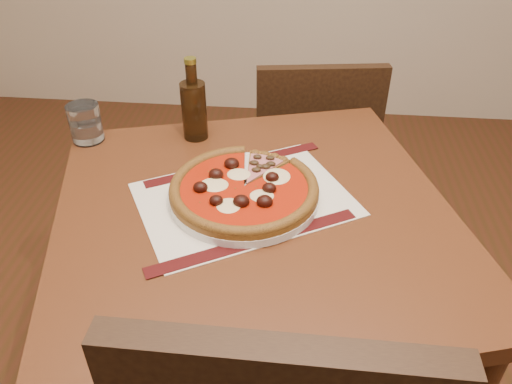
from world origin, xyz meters
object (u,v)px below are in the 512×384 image
plate (244,195)px  table (255,246)px  water_glass (85,123)px  chair_far (312,154)px  pizza (244,188)px  bottle (194,108)px

plate → table: bearing=-51.0°
table → water_glass: size_ratio=10.43×
chair_far → plate: 0.73m
table → pizza: bearing=129.6°
pizza → chair_far: bearing=76.8°
pizza → bottle: bottle is taller
chair_far → pizza: chair_far is taller
pizza → water_glass: (-0.42, 0.21, 0.02)m
plate → bottle: size_ratio=1.51×
bottle → plate: bearing=-58.8°
plate → bottle: bottle is taller
table → water_glass: water_glass is taller
water_glass → chair_far: bearing=37.9°
plate → water_glass: (-0.42, 0.21, 0.04)m
chair_far → plate: bearing=68.5°
chair_far → water_glass: water_glass is taller
table → plate: size_ratio=3.17×
chair_far → water_glass: bearing=29.6°
water_glass → table: bearing=-28.6°
plate → pizza: 0.02m
table → plate: bearing=129.0°
chair_far → bottle: 0.62m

